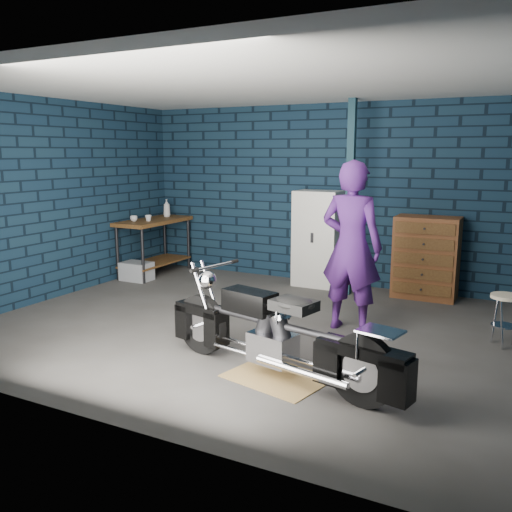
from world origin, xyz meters
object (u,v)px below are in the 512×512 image
(workbench, at_px, (155,247))
(storage_bin, at_px, (137,271))
(motorcycle, at_px, (278,327))
(locker, at_px, (318,239))
(shop_stool, at_px, (504,321))
(person, at_px, (351,247))
(tool_chest, at_px, (426,258))

(workbench, height_order, storage_bin, workbench)
(motorcycle, height_order, locker, locker)
(workbench, distance_m, shop_stool, 5.44)
(motorcycle, distance_m, storage_bin, 4.31)
(storage_bin, bearing_deg, workbench, 92.29)
(workbench, bearing_deg, storage_bin, -87.71)
(person, relative_size, shop_stool, 3.48)
(locker, bearing_deg, motorcycle, -75.02)
(storage_bin, bearing_deg, motorcycle, -34.16)
(workbench, xyz_separation_m, shop_stool, (5.33, -1.11, -0.18))
(workbench, xyz_separation_m, motorcycle, (3.58, -2.91, 0.02))
(workbench, relative_size, locker, 0.98)
(motorcycle, xyz_separation_m, shop_stool, (1.75, 1.80, -0.20))
(storage_bin, height_order, locker, locker)
(motorcycle, height_order, storage_bin, motorcycle)
(locker, bearing_deg, tool_chest, 0.00)
(motorcycle, xyz_separation_m, person, (0.16, 1.60, 0.48))
(person, relative_size, tool_chest, 1.69)
(workbench, bearing_deg, person, -19.32)
(person, bearing_deg, shop_stool, -169.17)
(motorcycle, bearing_deg, person, 97.45)
(locker, relative_size, tool_chest, 1.27)
(person, distance_m, tool_chest, 1.90)
(locker, height_order, shop_stool, locker)
(tool_chest, bearing_deg, motorcycle, -101.19)
(locker, bearing_deg, workbench, -169.80)
(person, height_order, tool_chest, person)
(locker, xyz_separation_m, shop_stool, (2.66, -1.59, -0.44))
(tool_chest, xyz_separation_m, shop_stool, (1.08, -1.59, -0.29))
(tool_chest, bearing_deg, shop_stool, -55.86)
(person, distance_m, locker, 2.10)
(motorcycle, relative_size, person, 1.12)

